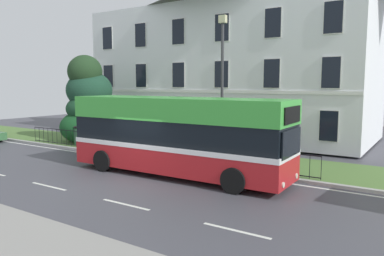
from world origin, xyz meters
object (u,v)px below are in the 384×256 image
(single_decker_bus, at_px, (177,135))
(street_lamp_post, at_px, (222,79))
(georgian_townhouse, at_px, (232,63))
(litter_bin, at_px, (78,135))
(evergreen_tree, at_px, (89,105))

(single_decker_bus, bearing_deg, street_lamp_post, 82.52)
(georgian_townhouse, relative_size, single_decker_bus, 2.01)
(single_decker_bus, relative_size, street_lamp_post, 1.41)
(single_decker_bus, xyz_separation_m, litter_bin, (-9.53, 2.68, -1.02))
(street_lamp_post, bearing_deg, georgian_townhouse, 114.61)
(evergreen_tree, relative_size, litter_bin, 4.84)
(street_lamp_post, relative_size, litter_bin, 5.81)
(single_decker_bus, height_order, litter_bin, single_decker_bus)
(evergreen_tree, relative_size, street_lamp_post, 0.83)
(georgian_townhouse, height_order, street_lamp_post, georgian_townhouse)
(street_lamp_post, bearing_deg, single_decker_bus, -96.66)
(litter_bin, bearing_deg, georgian_townhouse, 59.37)
(georgian_townhouse, bearing_deg, single_decker_bus, -72.97)
(street_lamp_post, bearing_deg, evergreen_tree, 174.72)
(georgian_townhouse, xyz_separation_m, evergreen_tree, (-6.44, -8.13, -2.94))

